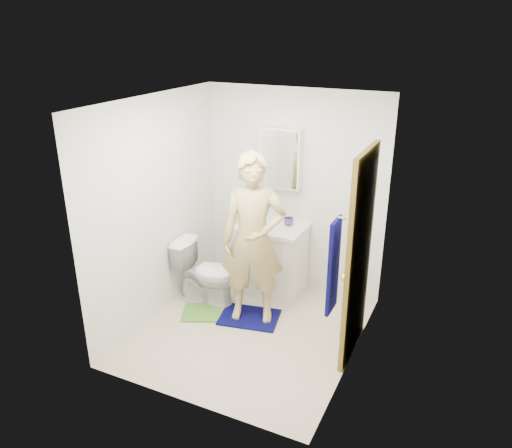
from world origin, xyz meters
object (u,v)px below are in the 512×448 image
(soap_dispenser, at_px, (248,215))
(toothbrush_cup, at_px, (289,222))
(toilet, at_px, (207,272))
(man, at_px, (253,240))
(medicine_cabinet, at_px, (280,158))
(towel, at_px, (333,266))
(vanity_cabinet, at_px, (271,260))

(soap_dispenser, bearing_deg, toothbrush_cup, 16.13)
(toilet, bearing_deg, man, -102.12)
(medicine_cabinet, distance_m, man, 1.11)
(towel, xyz_separation_m, soap_dispenser, (-1.47, 1.43, -0.31))
(towel, bearing_deg, man, 143.58)
(vanity_cabinet, distance_m, medicine_cabinet, 1.22)
(soap_dispenser, height_order, man, man)
(toilet, bearing_deg, toothbrush_cup, -51.55)
(vanity_cabinet, xyz_separation_m, toothbrush_cup, (0.18, 0.08, 0.50))
(towel, height_order, toilet, towel)
(towel, bearing_deg, soap_dispenser, 135.77)
(vanity_cabinet, xyz_separation_m, soap_dispenser, (-0.29, -0.05, 0.54))
(medicine_cabinet, bearing_deg, vanity_cabinet, -90.00)
(toilet, bearing_deg, soap_dispenser, -30.69)
(medicine_cabinet, distance_m, towel, 2.11)
(medicine_cabinet, bearing_deg, towel, -55.39)
(man, bearing_deg, toothbrush_cup, 65.17)
(vanity_cabinet, height_order, toothbrush_cup, toothbrush_cup)
(toilet, height_order, soap_dispenser, soap_dispenser)
(vanity_cabinet, bearing_deg, toothbrush_cup, 24.91)
(man, bearing_deg, vanity_cabinet, 79.21)
(vanity_cabinet, height_order, medicine_cabinet, medicine_cabinet)
(medicine_cabinet, height_order, soap_dispenser, medicine_cabinet)
(vanity_cabinet, distance_m, towel, 2.08)
(towel, xyz_separation_m, man, (-1.10, 0.81, -0.30))
(toilet, xyz_separation_m, soap_dispenser, (0.27, 0.52, 0.57))
(toilet, bearing_deg, medicine_cabinet, -38.28)
(towel, relative_size, toothbrush_cup, 6.87)
(toothbrush_cup, distance_m, man, 0.76)
(vanity_cabinet, relative_size, toilet, 1.07)
(vanity_cabinet, distance_m, man, 0.87)
(man, bearing_deg, towel, -54.14)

